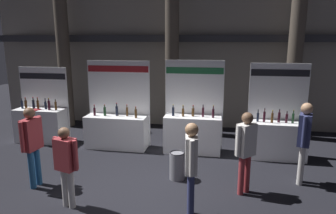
% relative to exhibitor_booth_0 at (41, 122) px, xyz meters
% --- Properties ---
extents(ground_plane, '(27.05, 27.05, 0.00)m').
position_rel_exhibitor_booth_0_xyz_m(ground_plane, '(3.82, -2.50, -0.62)').
color(ground_plane, black).
extents(hall_colonnade, '(13.52, 1.19, 5.75)m').
position_rel_exhibitor_booth_0_xyz_m(hall_colonnade, '(3.82, 2.54, 2.21)').
color(hall_colonnade, gray).
rests_on(hall_colonnade, ground_plane).
extents(exhibitor_booth_0, '(1.57, 0.74, 2.30)m').
position_rel_exhibitor_booth_0_xyz_m(exhibitor_booth_0, '(0.00, 0.00, 0.00)').
color(exhibitor_booth_0, white).
rests_on(exhibitor_booth_0, ground_plane).
extents(exhibitor_booth_1, '(1.87, 0.66, 2.53)m').
position_rel_exhibitor_booth_0_xyz_m(exhibitor_booth_1, '(2.48, -0.10, -0.01)').
color(exhibitor_booth_1, white).
rests_on(exhibitor_booth_1, ground_plane).
extents(exhibitor_booth_2, '(1.65, 0.66, 2.57)m').
position_rel_exhibitor_booth_0_xyz_m(exhibitor_booth_2, '(4.71, -0.08, 0.02)').
color(exhibitor_booth_2, white).
rests_on(exhibitor_booth_2, ground_plane).
extents(exhibitor_booth_3, '(1.53, 0.66, 2.52)m').
position_rel_exhibitor_booth_0_xyz_m(exhibitor_booth_3, '(6.98, -0.16, 0.00)').
color(exhibitor_booth_3, white).
rests_on(exhibitor_booth_3, ground_plane).
extents(trash_bin, '(0.35, 0.35, 0.65)m').
position_rel_exhibitor_booth_0_xyz_m(trash_bin, '(4.53, -1.90, -0.29)').
color(trash_bin, slate).
rests_on(trash_bin, ground_plane).
extents(visitor_0, '(0.34, 0.49, 1.83)m').
position_rel_exhibitor_booth_0_xyz_m(visitor_0, '(7.25, -1.65, 0.48)').
color(visitor_0, silver).
rests_on(visitor_0, ground_plane).
extents(visitor_1, '(0.27, 0.61, 1.76)m').
position_rel_exhibitor_booth_0_xyz_m(visitor_1, '(1.55, -2.77, 0.44)').
color(visitor_1, navy).
rests_on(visitor_1, ground_plane).
extents(visitor_2, '(0.43, 0.43, 1.73)m').
position_rel_exhibitor_booth_0_xyz_m(visitor_2, '(5.98, -2.32, 0.42)').
color(visitor_2, maroon).
rests_on(visitor_2, ground_plane).
extents(visitor_3, '(0.53, 0.34, 1.58)m').
position_rel_exhibitor_booth_0_xyz_m(visitor_3, '(2.65, -3.42, 0.32)').
color(visitor_3, silver).
rests_on(visitor_3, ground_plane).
extents(visitor_4, '(0.24, 0.48, 1.75)m').
position_rel_exhibitor_booth_0_xyz_m(visitor_4, '(4.97, -3.36, 0.41)').
color(visitor_4, navy).
rests_on(visitor_4, ground_plane).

